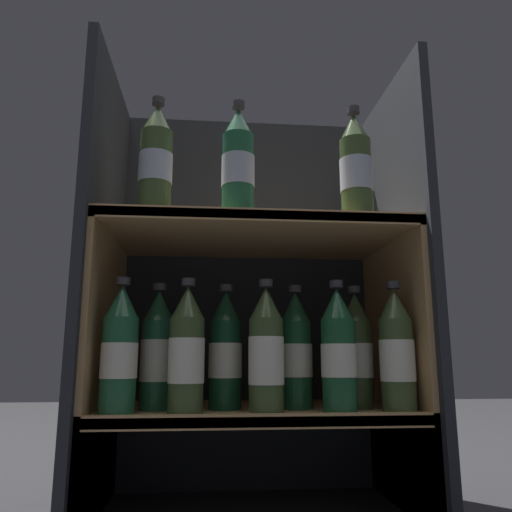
# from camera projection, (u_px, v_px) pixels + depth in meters

# --- Properties ---
(fridge_back_wall) EXTENTS (0.68, 0.02, 0.95)m
(fridge_back_wall) POSITION_uv_depth(u_px,v_px,m) (247.00, 293.00, 1.30)
(fridge_back_wall) COLOR #23262B
(fridge_back_wall) RESTS_ON ground_plane
(fridge_side_left) EXTENTS (0.02, 0.41, 0.95)m
(fridge_side_left) POSITION_uv_depth(u_px,v_px,m) (101.00, 280.00, 1.07)
(fridge_side_left) COLOR #23262B
(fridge_side_left) RESTS_ON ground_plane
(fridge_side_right) EXTENTS (0.02, 0.41, 0.95)m
(fridge_side_right) POSITION_uv_depth(u_px,v_px,m) (399.00, 284.00, 1.13)
(fridge_side_right) COLOR #23262B
(fridge_side_right) RESTS_ON ground_plane
(shelf_lower) EXTENTS (0.64, 0.37, 0.21)m
(shelf_lower) POSITION_uv_depth(u_px,v_px,m) (254.00, 426.00, 1.03)
(shelf_lower) COLOR tan
(shelf_lower) RESTS_ON ground_plane
(shelf_upper) EXTENTS (0.64, 0.37, 0.59)m
(shelf_upper) POSITION_uv_depth(u_px,v_px,m) (254.00, 305.00, 1.09)
(shelf_upper) COLOR tan
(shelf_upper) RESTS_ON ground_plane
(bottle_upper_front_0) EXTENTS (0.07, 0.07, 0.25)m
(bottle_upper_front_0) POSITION_uv_depth(u_px,v_px,m) (156.00, 161.00, 1.00)
(bottle_upper_front_0) COLOR #384C28
(bottle_upper_front_0) RESTS_ON shelf_upper
(bottle_upper_front_1) EXTENTS (0.07, 0.07, 0.25)m
(bottle_upper_front_1) POSITION_uv_depth(u_px,v_px,m) (238.00, 164.00, 1.02)
(bottle_upper_front_1) COLOR #1E5638
(bottle_upper_front_1) RESTS_ON shelf_upper
(bottle_upper_front_2) EXTENTS (0.07, 0.07, 0.25)m
(bottle_upper_front_2) POSITION_uv_depth(u_px,v_px,m) (356.00, 169.00, 1.04)
(bottle_upper_front_2) COLOR #384C28
(bottle_upper_front_2) RESTS_ON shelf_upper
(bottle_lower_front_0) EXTENTS (0.07, 0.07, 0.25)m
(bottle_lower_front_0) POSITION_uv_depth(u_px,v_px,m) (120.00, 351.00, 0.92)
(bottle_lower_front_0) COLOR #1E5638
(bottle_lower_front_0) RESTS_ON shelf_lower
(bottle_lower_front_1) EXTENTS (0.07, 0.07, 0.25)m
(bottle_lower_front_1) POSITION_uv_depth(u_px,v_px,m) (187.00, 352.00, 0.93)
(bottle_lower_front_1) COLOR #384C28
(bottle_lower_front_1) RESTS_ON shelf_lower
(bottle_lower_front_2) EXTENTS (0.07, 0.07, 0.25)m
(bottle_lower_front_2) POSITION_uv_depth(u_px,v_px,m) (266.00, 352.00, 0.95)
(bottle_lower_front_2) COLOR #384C28
(bottle_lower_front_2) RESTS_ON shelf_lower
(bottle_lower_front_3) EXTENTS (0.07, 0.07, 0.25)m
(bottle_lower_front_3) POSITION_uv_depth(u_px,v_px,m) (338.00, 352.00, 0.96)
(bottle_lower_front_3) COLOR #194C2D
(bottle_lower_front_3) RESTS_ON shelf_lower
(bottle_lower_front_4) EXTENTS (0.07, 0.07, 0.25)m
(bottle_lower_front_4) POSITION_uv_depth(u_px,v_px,m) (397.00, 352.00, 0.97)
(bottle_lower_front_4) COLOR #384C28
(bottle_lower_front_4) RESTS_ON shelf_lower
(bottle_lower_back_0) EXTENTS (0.07, 0.07, 0.25)m
(bottle_lower_back_0) POSITION_uv_depth(u_px,v_px,m) (157.00, 353.00, 1.00)
(bottle_lower_back_0) COLOR #1E5638
(bottle_lower_back_0) RESTS_ON shelf_lower
(bottle_lower_back_1) EXTENTS (0.07, 0.07, 0.25)m
(bottle_lower_back_1) POSITION_uv_depth(u_px,v_px,m) (225.00, 352.00, 1.01)
(bottle_lower_back_1) COLOR #144228
(bottle_lower_back_1) RESTS_ON shelf_lower
(bottle_lower_back_2) EXTENTS (0.07, 0.07, 0.25)m
(bottle_lower_back_2) POSITION_uv_depth(u_px,v_px,m) (296.00, 352.00, 1.03)
(bottle_lower_back_2) COLOR #194C2D
(bottle_lower_back_2) RESTS_ON shelf_lower
(bottle_lower_back_3) EXTENTS (0.07, 0.07, 0.25)m
(bottle_lower_back_3) POSITION_uv_depth(u_px,v_px,m) (356.00, 352.00, 1.04)
(bottle_lower_back_3) COLOR #384C28
(bottle_lower_back_3) RESTS_ON shelf_lower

